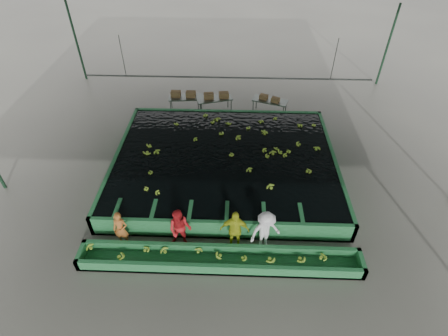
{
  "coord_description": "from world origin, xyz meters",
  "views": [
    {
      "loc": [
        0.42,
        -10.89,
        10.65
      ],
      "look_at": [
        0.0,
        0.5,
        1.0
      ],
      "focal_mm": 28.0,
      "sensor_mm": 36.0,
      "label": 1
    }
  ],
  "objects_px": {
    "flotation_tank": "(225,163)",
    "worker_b": "(180,229)",
    "worker_a": "(121,229)",
    "packing_table_left": "(186,104)",
    "sorting_trough": "(220,259)",
    "worker_d": "(265,231)",
    "packing_table_right": "(269,107)",
    "box_stack_left": "(183,96)",
    "worker_c": "(235,230)",
    "box_stack_right": "(269,100)",
    "packing_table_mid": "(215,105)",
    "box_stack_mid": "(216,98)"
  },
  "relations": [
    {
      "from": "worker_c",
      "to": "box_stack_right",
      "type": "height_order",
      "value": "worker_c"
    },
    {
      "from": "flotation_tank",
      "to": "box_stack_right",
      "type": "bearing_deg",
      "value": 65.55
    },
    {
      "from": "sorting_trough",
      "to": "worker_c",
      "type": "bearing_deg",
      "value": 58.03
    },
    {
      "from": "sorting_trough",
      "to": "worker_a",
      "type": "xyz_separation_m",
      "value": [
        -3.63,
        0.8,
        0.52
      ]
    },
    {
      "from": "packing_table_right",
      "to": "box_stack_mid",
      "type": "height_order",
      "value": "box_stack_mid"
    },
    {
      "from": "flotation_tank",
      "to": "packing_table_left",
      "type": "relative_size",
      "value": 5.16
    },
    {
      "from": "box_stack_mid",
      "to": "box_stack_right",
      "type": "height_order",
      "value": "box_stack_mid"
    },
    {
      "from": "worker_d",
      "to": "box_stack_left",
      "type": "distance_m",
      "value": 10.55
    },
    {
      "from": "worker_c",
      "to": "box_stack_mid",
      "type": "bearing_deg",
      "value": 98.6
    },
    {
      "from": "worker_b",
      "to": "box_stack_left",
      "type": "distance_m",
      "value": 9.76
    },
    {
      "from": "flotation_tank",
      "to": "sorting_trough",
      "type": "xyz_separation_m",
      "value": [
        0.0,
        -5.1,
        -0.2
      ]
    },
    {
      "from": "flotation_tank",
      "to": "box_stack_right",
      "type": "height_order",
      "value": "box_stack_right"
    },
    {
      "from": "box_stack_mid",
      "to": "worker_d",
      "type": "bearing_deg",
      "value": -76.67
    },
    {
      "from": "packing_table_mid",
      "to": "box_stack_mid",
      "type": "height_order",
      "value": "box_stack_mid"
    },
    {
      "from": "sorting_trough",
      "to": "packing_table_right",
      "type": "bearing_deg",
      "value": 76.97
    },
    {
      "from": "sorting_trough",
      "to": "packing_table_left",
      "type": "relative_size",
      "value": 5.16
    },
    {
      "from": "sorting_trough",
      "to": "box_stack_left",
      "type": "distance_m",
      "value": 10.82
    },
    {
      "from": "flotation_tank",
      "to": "worker_b",
      "type": "relative_size",
      "value": 5.7
    },
    {
      "from": "worker_d",
      "to": "box_stack_mid",
      "type": "distance_m",
      "value": 9.82
    },
    {
      "from": "packing_table_right",
      "to": "box_stack_mid",
      "type": "distance_m",
      "value": 3.08
    },
    {
      "from": "sorting_trough",
      "to": "box_stack_right",
      "type": "relative_size",
      "value": 8.67
    },
    {
      "from": "box_stack_left",
      "to": "box_stack_right",
      "type": "xyz_separation_m",
      "value": [
        4.89,
        -0.28,
        0.0
      ]
    },
    {
      "from": "worker_d",
      "to": "packing_table_right",
      "type": "bearing_deg",
      "value": 63.66
    },
    {
      "from": "packing_table_left",
      "to": "box_stack_left",
      "type": "relative_size",
      "value": 1.38
    },
    {
      "from": "box_stack_right",
      "to": "packing_table_right",
      "type": "bearing_deg",
      "value": 37.96
    },
    {
      "from": "packing_table_right",
      "to": "worker_b",
      "type": "bearing_deg",
      "value": -112.06
    },
    {
      "from": "packing_table_left",
      "to": "packing_table_right",
      "type": "xyz_separation_m",
      "value": [
        4.8,
        -0.19,
        0.0
      ]
    },
    {
      "from": "sorting_trough",
      "to": "worker_d",
      "type": "height_order",
      "value": "worker_d"
    },
    {
      "from": "worker_a",
      "to": "box_stack_right",
      "type": "bearing_deg",
      "value": 61.73
    },
    {
      "from": "worker_d",
      "to": "box_stack_right",
      "type": "xyz_separation_m",
      "value": [
        0.73,
        9.42,
        -0.0
      ]
    },
    {
      "from": "flotation_tank",
      "to": "box_stack_left",
      "type": "xyz_separation_m",
      "value": [
        -2.56,
        5.4,
        0.43
      ]
    },
    {
      "from": "worker_b",
      "to": "box_stack_left",
      "type": "relative_size",
      "value": 1.25
    },
    {
      "from": "packing_table_right",
      "to": "flotation_tank",
      "type": "bearing_deg",
      "value": -114.73
    },
    {
      "from": "worker_d",
      "to": "sorting_trough",
      "type": "bearing_deg",
      "value": -175.09
    },
    {
      "from": "box_stack_mid",
      "to": "flotation_tank",
      "type": "bearing_deg",
      "value": -82.79
    },
    {
      "from": "worker_a",
      "to": "packing_table_left",
      "type": "distance_m",
      "value": 9.73
    },
    {
      "from": "box_stack_mid",
      "to": "box_stack_right",
      "type": "xyz_separation_m",
      "value": [
        2.99,
        -0.14,
        -0.02
      ]
    },
    {
      "from": "worker_c",
      "to": "worker_a",
      "type": "bearing_deg",
      "value": -178.34
    },
    {
      "from": "flotation_tank",
      "to": "box_stack_right",
      "type": "xyz_separation_m",
      "value": [
        2.33,
        5.12,
        0.44
      ]
    },
    {
      "from": "worker_b",
      "to": "packing_table_left",
      "type": "height_order",
      "value": "worker_b"
    },
    {
      "from": "flotation_tank",
      "to": "packing_table_right",
      "type": "bearing_deg",
      "value": 65.27
    },
    {
      "from": "sorting_trough",
      "to": "packing_table_mid",
      "type": "height_order",
      "value": "packing_table_mid"
    },
    {
      "from": "worker_a",
      "to": "worker_d",
      "type": "distance_m",
      "value": 5.24
    },
    {
      "from": "packing_table_left",
      "to": "box_stack_left",
      "type": "distance_m",
      "value": 0.47
    },
    {
      "from": "flotation_tank",
      "to": "packing_table_left",
      "type": "xyz_separation_m",
      "value": [
        -2.42,
        5.34,
        -0.01
      ]
    },
    {
      "from": "worker_a",
      "to": "box_stack_left",
      "type": "height_order",
      "value": "worker_a"
    },
    {
      "from": "worker_a",
      "to": "packing_table_mid",
      "type": "relative_size",
      "value": 0.77
    },
    {
      "from": "worker_b",
      "to": "box_stack_right",
      "type": "xyz_separation_m",
      "value": [
        3.78,
        9.42,
        0.01
      ]
    },
    {
      "from": "worker_a",
      "to": "worker_b",
      "type": "height_order",
      "value": "worker_b"
    },
    {
      "from": "sorting_trough",
      "to": "worker_d",
      "type": "distance_m",
      "value": 1.9
    }
  ]
}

